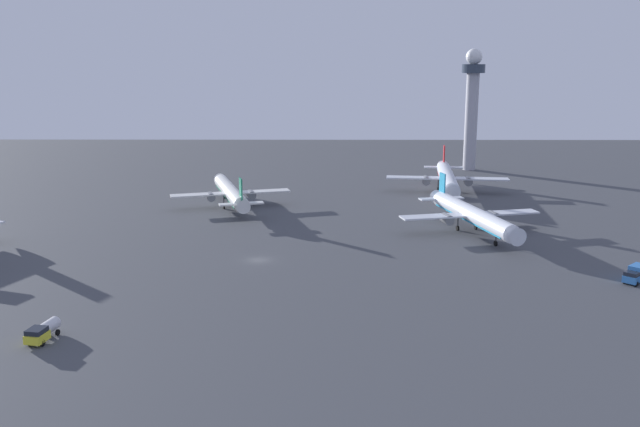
# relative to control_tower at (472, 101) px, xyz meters

# --- Properties ---
(ground_plane) EXTENTS (416.00, 416.00, 0.00)m
(ground_plane) POSITION_rel_control_tower_xyz_m (-64.76, -114.77, -24.33)
(ground_plane) COLOR #424449
(control_tower) EXTENTS (8.00, 8.00, 42.33)m
(control_tower) POSITION_rel_control_tower_xyz_m (0.00, 0.00, 0.00)
(control_tower) COLOR #A8A8B2
(control_tower) RESTS_ON ground
(airplane_mid_apron) EXTENTS (33.09, 42.21, 10.94)m
(airplane_mid_apron) POSITION_rel_control_tower_xyz_m (-18.21, -91.86, -20.19)
(airplane_mid_apron) COLOR silver
(airplane_mid_apron) RESTS_ON ground
(airplane_far_stand) EXTENTS (31.53, 40.14, 10.50)m
(airplane_far_stand) POSITION_rel_control_tower_xyz_m (-76.82, -64.53, -20.36)
(airplane_far_stand) COLOR silver
(airplane_far_stand) RESTS_ON ground
(airplane_near_gate) EXTENTS (36.00, 46.16, 11.84)m
(airplane_near_gate) POSITION_rel_control_tower_xyz_m (-15.53, -44.44, -19.85)
(airplane_near_gate) COLOR silver
(airplane_near_gate) RESTS_ON ground
(fuel_truck) EXTENTS (3.28, 6.57, 2.35)m
(fuel_truck) POSITION_rel_control_tower_xyz_m (-91.38, -154.94, -22.96)
(fuel_truck) COLOR yellow
(fuel_truck) RESTS_ON ground
(catering_truck) EXTENTS (5.68, 5.64, 3.05)m
(catering_truck) POSITION_rel_control_tower_xyz_m (3.58, -128.35, -22.75)
(catering_truck) COLOR #3372BF
(catering_truck) RESTS_ON ground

